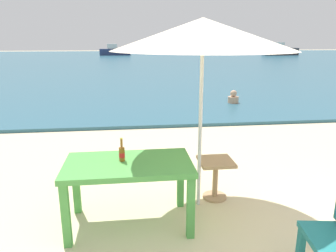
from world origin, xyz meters
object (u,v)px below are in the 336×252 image
object	(u,v)px
beer_bottle_amber	(122,153)
patio_umbrella	(203,35)
swimmer_person	(233,98)
boat_sailboat	(280,51)
picnic_table_green	(129,172)
side_table_wood	(215,173)
boat_cargo_ship	(115,51)

from	to	relation	value
beer_bottle_amber	patio_umbrella	distance (m)	1.60
swimmer_person	boat_sailboat	world-z (taller)	boat_sailboat
boat_sailboat	beer_bottle_amber	bearing A→B (deg)	-118.12
picnic_table_green	patio_umbrella	world-z (taller)	patio_umbrella
picnic_table_green	swimmer_person	distance (m)	7.32
side_table_wood	boat_cargo_ship	world-z (taller)	boat_cargo_ship
side_table_wood	boat_sailboat	world-z (taller)	boat_sailboat
patio_umbrella	boat_cargo_ship	size ratio (longest dim) A/B	0.60
boat_sailboat	boat_cargo_ship	xyz separation A→B (m)	(-20.93, 2.46, -0.07)
beer_bottle_amber	swimmer_person	world-z (taller)	beer_bottle_amber
beer_bottle_amber	swimmer_person	xyz separation A→B (m)	(3.43, 6.43, -0.61)
side_table_wood	swimmer_person	distance (m)	6.40
picnic_table_green	boat_sailboat	size ratio (longest dim) A/B	0.32
side_table_wood	boat_sailboat	xyz separation A→B (m)	(18.19, 35.85, 0.30)
boat_sailboat	boat_cargo_ship	bearing A→B (deg)	173.30
swimmer_person	boat_sailboat	size ratio (longest dim) A/B	0.09
patio_umbrella	swimmer_person	size ratio (longest dim) A/B	5.61
beer_bottle_amber	boat_cargo_ship	bearing A→B (deg)	92.28
picnic_table_green	side_table_wood	bearing A→B (deg)	23.34
side_table_wood	beer_bottle_amber	bearing A→B (deg)	-160.12
swimmer_person	side_table_wood	bearing A→B (deg)	-110.37
boat_sailboat	boat_cargo_ship	size ratio (longest dim) A/B	1.14
boat_sailboat	patio_umbrella	bearing A→B (deg)	-117.13
picnic_table_green	beer_bottle_amber	distance (m)	0.22
beer_bottle_amber	boat_sailboat	xyz separation A→B (m)	(19.39, 36.28, -0.20)
picnic_table_green	boat_cargo_ship	xyz separation A→B (m)	(-1.61, 38.80, -0.07)
patio_umbrella	boat_sailboat	xyz separation A→B (m)	(18.45, 36.00, -1.46)
patio_umbrella	boat_sailboat	world-z (taller)	patio_umbrella
patio_umbrella	swimmer_person	xyz separation A→B (m)	(2.48, 6.15, -1.88)
side_table_wood	boat_cargo_ship	xyz separation A→B (m)	(-2.75, 38.31, 0.23)
side_table_wood	swimmer_person	bearing A→B (deg)	69.63
beer_bottle_amber	boat_cargo_ship	xyz separation A→B (m)	(-1.54, 38.74, -0.27)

